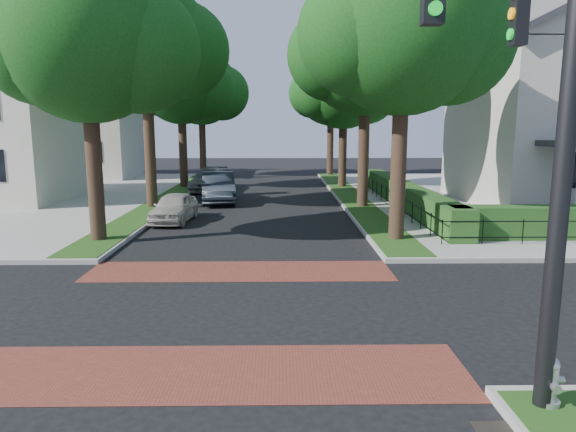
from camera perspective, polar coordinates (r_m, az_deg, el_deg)
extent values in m
plane|color=black|center=(12.40, -6.52, -10.20)|extent=(120.00, 120.00, 0.00)
cube|color=maroon|center=(15.43, -5.35, -6.11)|extent=(9.00, 2.20, 0.01)
cube|color=maroon|center=(9.47, -8.50, -16.80)|extent=(9.00, 2.20, 0.01)
cube|color=black|center=(8.41, 22.35, -21.15)|extent=(0.65, 0.45, 0.01)
cube|color=#194614|center=(31.24, 6.89, 2.28)|extent=(1.60, 29.80, 0.02)
cube|color=#194614|center=(31.66, -12.88, 2.21)|extent=(1.60, 29.80, 0.02)
cylinder|color=black|center=(19.08, 12.28, 8.39)|extent=(0.56, 0.56, 7.35)
sphere|color=#103D12|center=(19.39, 12.73, 19.94)|extent=(6.20, 6.20, 6.20)
sphere|color=#103D12|center=(20.05, 17.47, 18.24)|extent=(4.65, 4.65, 4.65)
sphere|color=#103D12|center=(18.86, 7.98, 19.45)|extent=(4.34, 4.34, 4.34)
sphere|color=#103D12|center=(20.99, 12.02, 20.56)|extent=(4.03, 4.03, 4.03)
cylinder|color=black|center=(26.93, 8.44, 9.25)|extent=(0.56, 0.56, 7.70)
sphere|color=#103D12|center=(27.20, 8.67, 17.85)|extent=(6.60, 6.60, 6.60)
sphere|color=#103D12|center=(27.78, 12.40, 16.73)|extent=(4.95, 4.95, 4.95)
sphere|color=#103D12|center=(26.75, 5.07, 17.41)|extent=(4.62, 4.62, 4.62)
sphere|color=#103D12|center=(28.90, 8.34, 18.38)|extent=(4.29, 4.29, 4.29)
cylinder|color=black|center=(35.85, 6.11, 8.58)|extent=(0.56, 0.56, 6.65)
sphere|color=#103D12|center=(35.95, 6.22, 14.19)|extent=(5.80, 5.80, 5.80)
sphere|color=#103D12|center=(36.44, 8.71, 13.45)|extent=(4.35, 4.35, 4.35)
sphere|color=#103D12|center=(35.58, 3.86, 13.79)|extent=(4.06, 4.06, 4.06)
sphere|color=#103D12|center=(37.44, 6.11, 14.79)|extent=(3.77, 3.77, 3.77)
cylinder|color=black|center=(44.80, 4.73, 9.07)|extent=(0.56, 0.56, 7.00)
sphere|color=#103D12|center=(44.90, 4.80, 13.80)|extent=(6.00, 6.00, 6.00)
sphere|color=#103D12|center=(45.36, 6.89, 13.22)|extent=(4.50, 4.50, 4.50)
sphere|color=#103D12|center=(44.56, 2.85, 13.46)|extent=(4.20, 4.20, 4.20)
sphere|color=#103D12|center=(46.44, 4.75, 14.29)|extent=(3.90, 3.90, 3.90)
cylinder|color=black|center=(19.77, -20.87, 7.51)|extent=(0.56, 0.56, 7.00)
sphere|color=#103D12|center=(20.01, -21.55, 18.14)|extent=(6.00, 6.00, 6.00)
sphere|color=#103D12|center=(19.74, -16.46, 17.36)|extent=(4.50, 4.50, 4.50)
sphere|color=#103D12|center=(20.34, -25.83, 16.86)|extent=(4.20, 4.20, 4.20)
sphere|color=#103D12|center=(21.46, -19.90, 18.99)|extent=(3.90, 3.90, 3.90)
cylinder|color=black|center=(27.42, -15.20, 9.39)|extent=(0.56, 0.56, 8.05)
sphere|color=#103D12|center=(27.74, -15.62, 18.20)|extent=(6.40, 6.40, 6.40)
sphere|color=#103D12|center=(27.60, -11.71, 17.56)|extent=(4.80, 4.80, 4.80)
sphere|color=#103D12|center=(27.94, -19.02, 17.35)|extent=(4.48, 4.48, 4.48)
sphere|color=#103D12|center=(29.33, -14.64, 18.76)|extent=(4.16, 4.16, 4.16)
cylinder|color=black|center=(36.22, -11.63, 8.62)|extent=(0.56, 0.56, 6.86)
sphere|color=#103D12|center=(36.34, -11.84, 14.34)|extent=(5.60, 5.60, 5.60)
sphere|color=#103D12|center=(36.35, -9.27, 13.78)|extent=(4.20, 4.20, 4.20)
sphere|color=#103D12|center=(36.41, -14.11, 13.77)|extent=(3.92, 3.92, 3.92)
sphere|color=#103D12|center=(37.74, -11.30, 14.95)|extent=(3.64, 3.64, 3.64)
cylinder|color=black|center=(45.09, -9.50, 9.07)|extent=(0.56, 0.56, 7.14)
sphere|color=#103D12|center=(45.21, -9.64, 13.85)|extent=(6.20, 6.20, 6.20)
sphere|color=#103D12|center=(45.26, -7.37, 13.40)|extent=(4.65, 4.65, 4.65)
sphere|color=#103D12|center=(45.25, -11.66, 13.41)|extent=(4.34, 4.34, 4.34)
sphere|color=#103D12|center=(46.76, -9.24, 14.34)|extent=(4.03, 4.03, 4.03)
cube|color=#214618|center=(27.59, 12.79, 2.35)|extent=(1.00, 18.00, 1.20)
cube|color=maroon|center=(31.59, -28.41, 16.41)|extent=(0.80, 0.80, 3.64)
cube|color=beige|center=(46.69, -22.02, 8.12)|extent=(9.00, 8.00, 6.50)
cube|color=maroon|center=(44.47, -19.86, 14.75)|extent=(0.80, 0.80, 3.64)
cylinder|color=black|center=(7.99, 28.52, 8.04)|extent=(0.26, 0.26, 8.00)
cylinder|color=#0CB226|center=(7.29, 16.07, 21.30)|extent=(0.18, 0.05, 0.18)
cube|color=black|center=(9.68, 24.33, 19.80)|extent=(0.22, 0.28, 1.00)
cylinder|color=orange|center=(9.63, 23.59, 19.91)|extent=(0.05, 0.18, 0.18)
cylinder|color=#0CB226|center=(9.58, 23.45, 18.04)|extent=(0.05, 0.18, 0.18)
imported|color=beige|center=(23.69, -12.54, 0.93)|extent=(1.83, 3.98, 1.32)
imported|color=#222A34|center=(29.53, -7.77, 3.17)|extent=(2.53, 5.34, 1.69)
imported|color=slate|center=(35.02, -8.74, 4.02)|extent=(2.40, 5.24, 1.49)
cylinder|color=#A9A9AB|center=(9.00, 26.94, -17.98)|extent=(0.39, 0.39, 0.09)
cylinder|color=#A9A9AB|center=(8.86, 27.11, -16.17)|extent=(0.26, 0.26, 0.54)
sphere|color=#A9A9AB|center=(8.74, 27.26, -14.46)|extent=(0.23, 0.23, 0.23)
cylinder|color=#A9A9AB|center=(8.70, 27.32, -13.81)|extent=(0.07, 0.07, 0.07)
cylinder|color=#A9A9AB|center=(8.91, 27.98, -15.78)|extent=(0.13, 0.12, 0.10)
cylinder|color=#A9A9AB|center=(8.78, 26.26, -16.03)|extent=(0.13, 0.12, 0.10)
cylinder|color=#A9A9AB|center=(8.74, 27.59, -16.58)|extent=(0.16, 0.15, 0.14)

